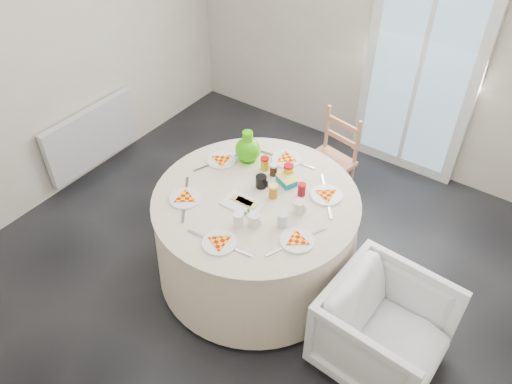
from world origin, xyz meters
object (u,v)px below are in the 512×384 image
Objects in this scene: radiator at (92,137)px; armchair at (386,325)px; green_pitcher at (248,147)px; wooden_chair at (328,157)px; table at (256,236)px.

armchair is (3.06, -0.33, 0.01)m from radiator.
green_pitcher is at bearing 5.28° from radiator.
wooden_chair is at bearing 88.85° from green_pitcher.
table is at bearing -79.92° from wooden_chair.
table is 1.04m from wooden_chair.
wooden_chair is (0.02, 1.04, 0.09)m from table.
radiator is 1.19× the size of wooden_chair.
wooden_chair is 3.45× the size of green_pitcher.
radiator is 1.38× the size of armchair.
table is (1.96, -0.16, -0.01)m from radiator.
wooden_chair reaches higher than table.
armchair is at bearing 3.29° from green_pitcher.
wooden_chair reaches higher than armchair.
armchair is (1.08, -1.21, -0.08)m from wooden_chair.
radiator is 0.68× the size of table.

